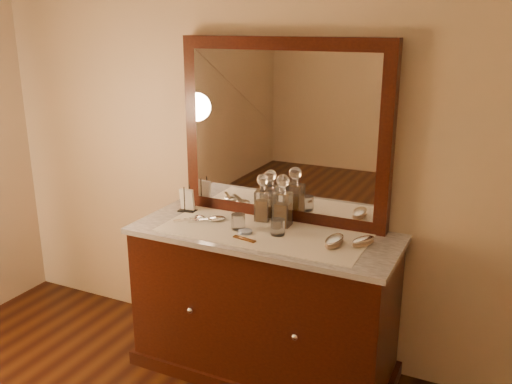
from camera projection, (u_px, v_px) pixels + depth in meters
dresser_cabinet at (264, 305)px, 3.08m from camera, size 1.40×0.55×0.82m
dresser_plinth at (264, 363)px, 3.19m from camera, size 1.46×0.59×0.08m
knob_left at (190, 310)px, 2.95m from camera, size 0.04×0.04×0.04m
knob_right at (295, 337)px, 2.70m from camera, size 0.04×0.04×0.04m
marble_top at (264, 234)px, 2.96m from camera, size 1.44×0.59×0.03m
mirror_frame at (283, 131)px, 3.01m from camera, size 1.20×0.08×1.00m
mirror_glass at (281, 132)px, 2.99m from camera, size 1.06×0.01×0.86m
lace_runner at (263, 233)px, 2.93m from camera, size 1.10×0.45×0.00m
pin_dish at (245, 232)px, 2.92m from camera, size 0.10×0.10×0.01m
comb at (244, 239)px, 2.83m from camera, size 0.14×0.05×0.01m
napkin_rack at (187, 201)px, 3.25m from camera, size 0.11×0.07×0.16m
decanter_left at (263, 203)px, 3.08m from camera, size 0.09×0.09×0.27m
decanter_right at (283, 206)px, 2.99m from camera, size 0.09×0.09×0.29m
brush_near at (334, 241)px, 2.75m from camera, size 0.08×0.17×0.05m
brush_far at (363, 241)px, 2.76m from camera, size 0.12×0.16×0.04m
hand_mirror_outer at (194, 218)px, 3.12m from camera, size 0.15×0.17×0.02m
hand_mirror_inner at (213, 219)px, 3.11m from camera, size 0.19×0.18×0.02m
tumblers at (258, 224)px, 2.93m from camera, size 0.30×0.09×0.08m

